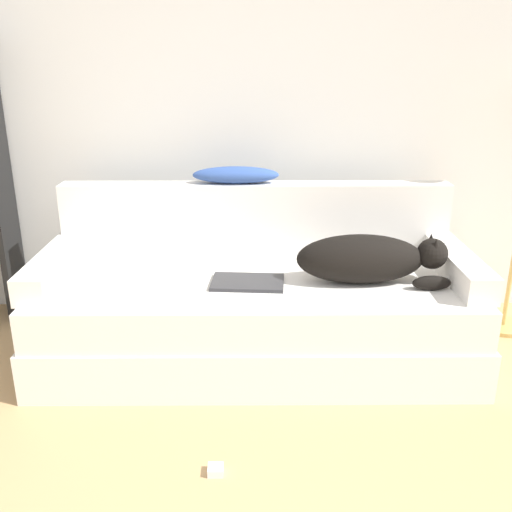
{
  "coord_description": "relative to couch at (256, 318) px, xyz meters",
  "views": [
    {
      "loc": [
        -0.21,
        -0.71,
        1.52
      ],
      "look_at": [
        -0.2,
        1.9,
        0.6
      ],
      "focal_mm": 40.0,
      "sensor_mm": 36.0,
      "label": 1
    }
  ],
  "objects": [
    {
      "name": "dog",
      "position": [
        0.55,
        -0.07,
        0.35
      ],
      "size": [
        0.75,
        0.25,
        0.25
      ],
      "color": "black",
      "rests_on": "couch"
    },
    {
      "name": "couch_arm_left",
      "position": [
        -1.02,
        -0.01,
        0.3
      ],
      "size": [
        0.15,
        0.74,
        0.13
      ],
      "color": "silver",
      "rests_on": "couch"
    },
    {
      "name": "laptop",
      "position": [
        -0.04,
        -0.09,
        0.24
      ],
      "size": [
        0.37,
        0.25,
        0.02
      ],
      "rotation": [
        0.0,
        0.0,
        -0.07
      ],
      "color": "#2D2D30",
      "rests_on": "couch"
    },
    {
      "name": "couch_backrest",
      "position": [
        0.0,
        0.39,
        0.43
      ],
      "size": [
        2.16,
        0.15,
        0.4
      ],
      "color": "silver",
      "rests_on": "couch"
    },
    {
      "name": "couch_arm_right",
      "position": [
        1.02,
        -0.01,
        0.3
      ],
      "size": [
        0.15,
        0.74,
        0.13
      ],
      "color": "silver",
      "rests_on": "couch"
    },
    {
      "name": "wall_back",
      "position": [
        0.2,
        0.72,
        1.13
      ],
      "size": [
        6.9,
        0.06,
        2.7
      ],
      "color": "silver",
      "rests_on": "ground_plane"
    },
    {
      "name": "couch",
      "position": [
        0.0,
        0.0,
        0.0
      ],
      "size": [
        2.2,
        0.93,
        0.45
      ],
      "color": "silver",
      "rests_on": "ground_plane"
    },
    {
      "name": "power_adapter",
      "position": [
        -0.16,
        -0.91,
        -0.21
      ],
      "size": [
        0.06,
        0.06,
        0.03
      ],
      "color": "silver",
      "rests_on": "ground_plane"
    },
    {
      "name": "throw_pillow",
      "position": [
        -0.11,
        0.4,
        0.68
      ],
      "size": [
        0.48,
        0.15,
        0.09
      ],
      "color": "#335199",
      "rests_on": "couch_backrest"
    }
  ]
}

